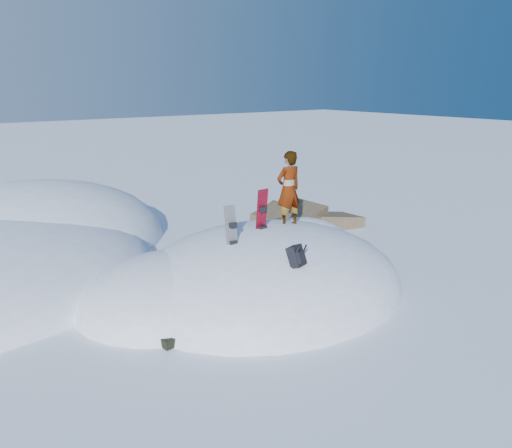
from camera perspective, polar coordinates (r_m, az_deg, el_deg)
ground at (r=12.23m, az=1.21°, el=-7.31°), size 120.00×120.00×0.00m
snow_mound at (r=12.31m, az=-0.12°, el=-7.15°), size 8.00×6.00×3.00m
rock_outcrop at (r=16.65m, az=4.99°, el=-0.96°), size 4.68×4.41×1.68m
snowboard_red at (r=11.76m, az=0.64°, el=0.38°), size 0.30×0.22×1.57m
snowboard_dark at (r=10.94m, az=-2.75°, el=-1.37°), size 0.29×0.28×1.37m
backpack at (r=10.20m, az=4.70°, el=-3.69°), size 0.40×0.46×0.52m
gear_pile at (r=10.00m, az=-9.19°, el=-12.41°), size 0.84×0.64×0.22m
person at (r=12.18m, az=3.74°, el=3.98°), size 0.70×0.47×1.87m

